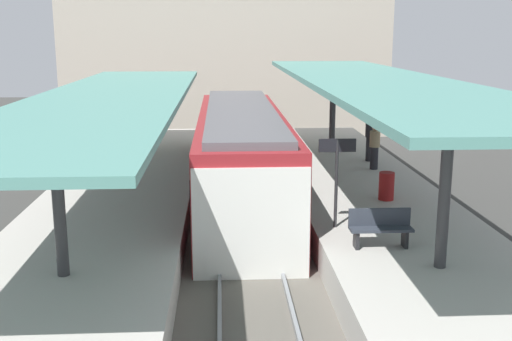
# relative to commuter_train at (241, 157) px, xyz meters

# --- Properties ---
(ground_plane) EXTENTS (80.00, 80.00, 0.00)m
(ground_plane) POSITION_rel_commuter_train_xyz_m (0.00, -3.16, -1.73)
(ground_plane) COLOR #383835
(platform_left) EXTENTS (4.40, 28.00, 1.00)m
(platform_left) POSITION_rel_commuter_train_xyz_m (-3.80, -3.16, -1.23)
(platform_left) COLOR #ADA8A0
(platform_left) RESTS_ON ground_plane
(platform_right) EXTENTS (4.40, 28.00, 1.00)m
(platform_right) POSITION_rel_commuter_train_xyz_m (3.80, -3.16, -1.23)
(platform_right) COLOR #ADA8A0
(platform_right) RESTS_ON ground_plane
(track_ballast) EXTENTS (3.20, 28.00, 0.20)m
(track_ballast) POSITION_rel_commuter_train_xyz_m (0.00, -3.16, -1.63)
(track_ballast) COLOR #59544C
(track_ballast) RESTS_ON ground_plane
(rail_near_side) EXTENTS (0.08, 28.00, 0.14)m
(rail_near_side) POSITION_rel_commuter_train_xyz_m (-0.72, -3.16, -1.46)
(rail_near_side) COLOR slate
(rail_near_side) RESTS_ON track_ballast
(rail_far_side) EXTENTS (0.08, 28.00, 0.14)m
(rail_far_side) POSITION_rel_commuter_train_xyz_m (0.72, -3.16, -1.46)
(rail_far_side) COLOR slate
(rail_far_side) RESTS_ON track_ballast
(commuter_train) EXTENTS (2.78, 13.19, 3.10)m
(commuter_train) POSITION_rel_commuter_train_xyz_m (0.00, 0.00, 0.00)
(commuter_train) COLOR maroon
(commuter_train) RESTS_ON track_ballast
(canopy_left) EXTENTS (4.18, 21.00, 2.97)m
(canopy_left) POSITION_rel_commuter_train_xyz_m (-3.80, -1.76, 2.13)
(canopy_left) COLOR #333335
(canopy_left) RESTS_ON platform_left
(canopy_right) EXTENTS (4.18, 21.00, 3.42)m
(canopy_right) POSITION_rel_commuter_train_xyz_m (3.80, -1.76, 2.56)
(canopy_right) COLOR #333335
(canopy_right) RESTS_ON platform_right
(platform_bench) EXTENTS (1.40, 0.41, 0.86)m
(platform_bench) POSITION_rel_commuter_train_xyz_m (2.88, -6.77, -0.26)
(platform_bench) COLOR black
(platform_bench) RESTS_ON platform_right
(platform_sign) EXTENTS (0.90, 0.08, 2.21)m
(platform_sign) POSITION_rel_commuter_train_xyz_m (2.14, -5.30, 0.90)
(platform_sign) COLOR #262628
(platform_sign) RESTS_ON platform_right
(litter_bin) EXTENTS (0.44, 0.44, 0.80)m
(litter_bin) POSITION_rel_commuter_train_xyz_m (4.07, -2.84, -0.33)
(litter_bin) COLOR maroon
(litter_bin) RESTS_ON platform_right
(passenger_near_bench) EXTENTS (0.36, 0.36, 1.69)m
(passenger_near_bench) POSITION_rel_commuter_train_xyz_m (4.88, 2.60, 0.15)
(passenger_near_bench) COLOR #232328
(passenger_near_bench) RESTS_ON platform_right
(passenger_mid_platform) EXTENTS (0.36, 0.36, 1.58)m
(passenger_mid_platform) POSITION_rel_commuter_train_xyz_m (4.70, 1.17, 0.09)
(passenger_mid_platform) COLOR #232328
(passenger_mid_platform) RESTS_ON platform_right
(station_building_backdrop) EXTENTS (18.00, 6.00, 11.00)m
(station_building_backdrop) POSITION_rel_commuter_train_xyz_m (-0.31, 16.84, 3.77)
(station_building_backdrop) COLOR #A89E8E
(station_building_backdrop) RESTS_ON ground_plane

